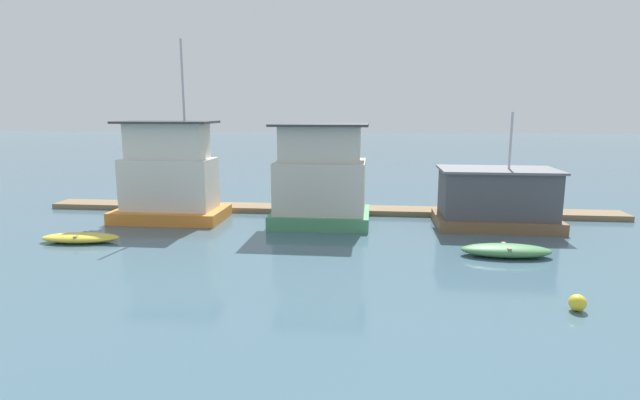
% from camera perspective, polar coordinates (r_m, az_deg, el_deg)
% --- Properties ---
extents(ground_plane, '(200.00, 200.00, 0.00)m').
position_cam_1_polar(ground_plane, '(27.13, 0.23, -2.53)').
color(ground_plane, '#426070').
extents(dock_walkway, '(33.80, 1.76, 0.30)m').
position_cam_1_polar(dock_walkway, '(29.73, 0.77, -1.08)').
color(dock_walkway, '#846B4C').
rests_on(dock_walkway, ground_plane).
extents(houseboat_orange, '(5.91, 3.44, 9.64)m').
position_cam_1_polar(houseboat_orange, '(28.44, -16.84, 2.32)').
color(houseboat_orange, orange).
rests_on(houseboat_orange, ground_plane).
extents(houseboat_green, '(5.14, 4.10, 5.31)m').
position_cam_1_polar(houseboat_green, '(26.40, 0.10, 2.47)').
color(houseboat_green, '#4C9360').
rests_on(houseboat_green, ground_plane).
extents(houseboat_brown, '(6.15, 3.60, 5.91)m').
position_cam_1_polar(houseboat_brown, '(27.39, 19.51, 0.12)').
color(houseboat_brown, brown).
rests_on(houseboat_brown, ground_plane).
extents(dinghy_yellow, '(3.67, 1.56, 0.43)m').
position_cam_1_polar(dinghy_yellow, '(25.54, -25.69, -3.91)').
color(dinghy_yellow, yellow).
rests_on(dinghy_yellow, ground_plane).
extents(dinghy_green, '(3.71, 1.36, 0.53)m').
position_cam_1_polar(dinghy_green, '(22.24, 20.49, -5.42)').
color(dinghy_green, '#47844C').
rests_on(dinghy_green, ground_plane).
extents(buoy_yellow, '(0.52, 0.52, 0.52)m').
position_cam_1_polar(buoy_yellow, '(17.37, 27.35, -10.39)').
color(buoy_yellow, yellow).
rests_on(buoy_yellow, ground_plane).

